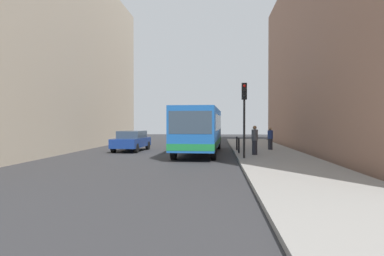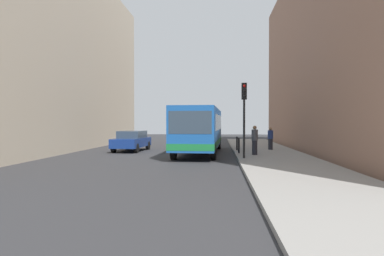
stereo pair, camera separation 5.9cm
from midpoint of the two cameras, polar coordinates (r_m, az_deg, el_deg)
The scene contains 11 objects.
ground_plane at distance 21.44m, azimuth -1.51°, elevation -4.70°, with size 80.00×80.00×0.00m, color #2D2D30.
sidewalk at distance 21.57m, azimuth 12.96°, elevation -4.49°, with size 4.40×40.00×0.15m, color gray.
building_left at distance 29.16m, azimuth -24.23°, elevation 11.25°, with size 7.00×32.00×14.74m, color #B2A38C.
building_right at distance 27.38m, azimuth 24.68°, elevation 11.51°, with size 7.00×32.00×14.34m, color #936B56.
bus at distance 23.55m, azimuth 1.23°, elevation 0.01°, with size 2.95×11.11×3.00m.
car_beside_bus at distance 25.85m, azimuth -9.93°, elevation -2.01°, with size 2.08×4.50×1.48m.
traffic_light at distance 19.15m, azimuth 8.48°, elevation 3.62°, with size 0.28×0.33×4.10m.
bollard_near at distance 22.28m, azimuth 7.62°, elevation -2.88°, with size 0.11×0.11×0.95m, color black.
bollard_mid at distance 24.63m, azimuth 7.29°, elevation -2.52°, with size 0.11×0.11×0.95m, color black.
pedestrian_near_signal at distance 21.25m, azimuth 10.17°, elevation -1.98°, with size 0.38×0.38×1.76m.
pedestrian_mid_sidewalk at distance 25.52m, azimuth 12.65°, elevation -1.71°, with size 0.38×0.38×1.59m.
Camera 1 is at (2.12, -21.23, 2.10)m, focal length 32.52 mm.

